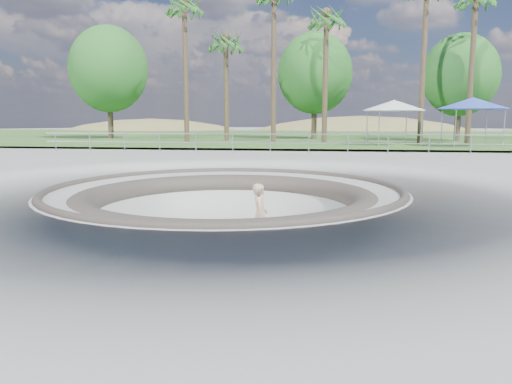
% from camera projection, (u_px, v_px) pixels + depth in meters
% --- Properties ---
extents(ground, '(180.00, 180.00, 0.00)m').
position_uv_depth(ground, '(225.00, 189.00, 14.40)').
color(ground, '#979893').
rests_on(ground, ground).
extents(skate_bowl, '(14.00, 14.00, 4.10)m').
position_uv_depth(skate_bowl, '(226.00, 251.00, 14.67)').
color(skate_bowl, '#979893').
rests_on(skate_bowl, ground).
extents(grass_strip, '(180.00, 36.00, 0.12)m').
position_uv_depth(grass_strip, '(295.00, 136.00, 47.66)').
color(grass_strip, '#2E5823').
rests_on(grass_strip, ground).
extents(distant_hills, '(103.20, 45.00, 28.60)m').
position_uv_depth(distant_hills, '(331.00, 181.00, 70.93)').
color(distant_hills, olive).
rests_on(distant_hills, ground).
extents(safety_railing, '(25.00, 0.06, 1.03)m').
position_uv_depth(safety_railing, '(270.00, 143.00, 26.04)').
color(safety_railing, '#94979C').
rests_on(safety_railing, ground).
extents(skateboard, '(0.85, 0.34, 0.09)m').
position_uv_depth(skateboard, '(260.00, 249.00, 14.86)').
color(skateboard, olive).
rests_on(skateboard, ground).
extents(skater, '(0.56, 0.77, 1.95)m').
position_uv_depth(skater, '(260.00, 216.00, 14.71)').
color(skater, tan).
rests_on(skater, skateboard).
extents(canopy_white, '(5.51, 5.51, 2.84)m').
position_uv_depth(canopy_white, '(394.00, 106.00, 31.65)').
color(canopy_white, '#94979C').
rests_on(canopy_white, ground).
extents(canopy_blue, '(5.82, 5.82, 2.94)m').
position_uv_depth(canopy_blue, '(473.00, 103.00, 30.02)').
color(canopy_blue, '#94979C').
rests_on(canopy_blue, ground).
extents(palm_a, '(2.60, 2.60, 10.72)m').
position_uv_depth(palm_a, '(184.00, 10.00, 34.95)').
color(palm_a, brown).
rests_on(palm_a, ground).
extents(palm_b, '(2.60, 2.60, 8.47)m').
position_uv_depth(palm_b, '(226.00, 44.00, 36.64)').
color(palm_b, brown).
rests_on(palm_b, ground).
extents(palm_d, '(2.60, 2.60, 9.68)m').
position_uv_depth(palm_d, '(326.00, 21.00, 33.90)').
color(palm_d, brown).
rests_on(palm_d, ground).
extents(palm_f, '(2.60, 2.60, 10.83)m').
position_uv_depth(palm_f, '(476.00, 1.00, 32.78)').
color(palm_f, brown).
rests_on(palm_f, ground).
extents(bushy_tree_left, '(6.38, 5.80, 9.21)m').
position_uv_depth(bushy_tree_left, '(108.00, 69.00, 40.48)').
color(bushy_tree_left, brown).
rests_on(bushy_tree_left, ground).
extents(bushy_tree_mid, '(5.99, 5.44, 8.64)m').
position_uv_depth(bushy_tree_mid, '(315.00, 73.00, 40.15)').
color(bushy_tree_mid, brown).
rests_on(bushy_tree_mid, ground).
extents(bushy_tree_right, '(5.46, 4.97, 7.88)m').
position_uv_depth(bushy_tree_right, '(460.00, 75.00, 36.27)').
color(bushy_tree_right, brown).
rests_on(bushy_tree_right, ground).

